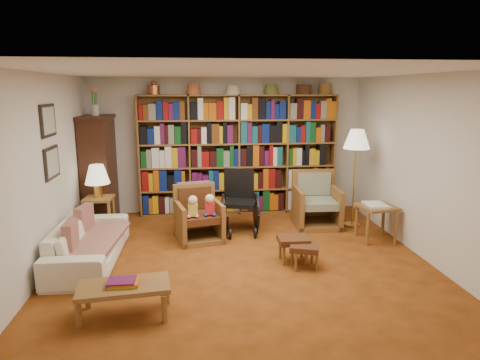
{
  "coord_description": "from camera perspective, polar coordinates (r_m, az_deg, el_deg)",
  "views": [
    {
      "loc": [
        -0.61,
        -5.47,
        2.3
      ],
      "look_at": [
        0.04,
        0.6,
        0.99
      ],
      "focal_mm": 32.0,
      "sensor_mm": 36.0,
      "label": 1
    }
  ],
  "objects": [
    {
      "name": "curio_cabinet",
      "position": [
        7.76,
        -18.27,
        1.47
      ],
      "size": [
        0.5,
        0.95,
        2.4
      ],
      "color": "#33150D",
      "rests_on": "floor"
    },
    {
      "name": "side_table_papers",
      "position": [
        6.9,
        17.75,
        -3.97
      ],
      "size": [
        0.6,
        0.6,
        0.58
      ],
      "color": "brown",
      "rests_on": "floor"
    },
    {
      "name": "coffee_table",
      "position": [
        4.67,
        -15.22,
        -13.78
      ],
      "size": [
        0.97,
        0.57,
        0.39
      ],
      "color": "brown",
      "rests_on": "floor"
    },
    {
      "name": "armchair_sage",
      "position": [
        7.48,
        9.99,
        -3.21
      ],
      "size": [
        0.77,
        0.8,
        0.92
      ],
      "color": "brown",
      "rests_on": "floor"
    },
    {
      "name": "wheelchair",
      "position": [
        7.02,
        -0.02,
        -3.13
      ],
      "size": [
        0.6,
        0.81,
        1.01
      ],
      "color": "black",
      "rests_on": "floor"
    },
    {
      "name": "framed_pictures",
      "position": [
        6.1,
        -24.01,
        4.68
      ],
      "size": [
        0.03,
        0.52,
        0.97
      ],
      "color": "black",
      "rests_on": "wall_left"
    },
    {
      "name": "table_lamp",
      "position": [
        7.11,
        -18.52,
        0.58
      ],
      "size": [
        0.39,
        0.39,
        0.53
      ],
      "color": "gold",
      "rests_on": "side_table_lamp"
    },
    {
      "name": "side_table_lamp",
      "position": [
        7.22,
        -18.25,
        -3.34
      ],
      "size": [
        0.46,
        0.46,
        0.6
      ],
      "color": "brown",
      "rests_on": "floor"
    },
    {
      "name": "footstool_a",
      "position": [
        5.87,
        7.11,
        -8.15
      ],
      "size": [
        0.41,
        0.35,
        0.35
      ],
      "color": "#4F2815",
      "rests_on": "floor"
    },
    {
      "name": "bookshelf",
      "position": [
        7.92,
        -0.19,
        3.87
      ],
      "size": [
        3.6,
        0.3,
        2.42
      ],
      "color": "brown",
      "rests_on": "floor"
    },
    {
      "name": "wall_left",
      "position": [
        5.88,
        -24.77,
        0.66
      ],
      "size": [
        0.0,
        5.0,
        5.0
      ],
      "primitive_type": "plane",
      "rotation": [
        1.57,
        0.0,
        1.57
      ],
      "color": "silver",
      "rests_on": "floor"
    },
    {
      "name": "armchair_leather",
      "position": [
        6.72,
        -5.49,
        -4.85
      ],
      "size": [
        0.82,
        0.84,
        0.85
      ],
      "color": "brown",
      "rests_on": "floor"
    },
    {
      "name": "cushion_left",
      "position": [
        6.45,
        -20.01,
        -5.33
      ],
      "size": [
        0.19,
        0.4,
        0.38
      ],
      "primitive_type": "cube",
      "rotation": [
        0.0,
        0.0,
        -0.2
      ],
      "color": "maroon",
      "rests_on": "sofa"
    },
    {
      "name": "wall_right",
      "position": [
        6.38,
        23.19,
        1.62
      ],
      "size": [
        0.0,
        5.0,
        5.0
      ],
      "primitive_type": "plane",
      "rotation": [
        1.57,
        0.0,
        -1.57
      ],
      "color": "silver",
      "rests_on": "floor"
    },
    {
      "name": "footstool_b",
      "position": [
        5.7,
        8.6,
        -9.1
      ],
      "size": [
        0.45,
        0.41,
        0.31
      ],
      "color": "#4F2815",
      "rests_on": "floor"
    },
    {
      "name": "wall_back",
      "position": [
        8.06,
        -1.74,
        4.58
      ],
      "size": [
        5.0,
        0.0,
        5.0
      ],
      "primitive_type": "plane",
      "rotation": [
        1.57,
        0.0,
        0.0
      ],
      "color": "silver",
      "rests_on": "floor"
    },
    {
      "name": "ceiling",
      "position": [
        5.5,
        0.26,
        14.16
      ],
      "size": [
        5.0,
        5.0,
        0.0
      ],
      "primitive_type": "plane",
      "rotation": [
        3.14,
        0.0,
        0.0
      ],
      "color": "white",
      "rests_on": "wall_back"
    },
    {
      "name": "sofa_throw",
      "position": [
        6.13,
        -19.03,
        -7.64
      ],
      "size": [
        0.82,
        1.37,
        0.04
      ],
      "primitive_type": "cube",
      "rotation": [
        0.0,
        0.0,
        -0.09
      ],
      "color": "#C7AE91",
      "rests_on": "sofa"
    },
    {
      "name": "cushion_right",
      "position": [
        5.81,
        -21.63,
        -7.37
      ],
      "size": [
        0.13,
        0.37,
        0.37
      ],
      "primitive_type": "cube",
      "rotation": [
        0.0,
        0.0,
        0.02
      ],
      "color": "maroon",
      "rests_on": "sofa"
    },
    {
      "name": "floor",
      "position": [
        5.96,
        0.23,
        -10.62
      ],
      "size": [
        5.0,
        5.0,
        0.0
      ],
      "primitive_type": "plane",
      "color": "#8E4515",
      "rests_on": "ground"
    },
    {
      "name": "floor_lamp",
      "position": [
        7.33,
        15.28,
        4.77
      ],
      "size": [
        0.44,
        0.44,
        1.65
      ],
      "color": "gold",
      "rests_on": "floor"
    },
    {
      "name": "wall_front",
      "position": [
        3.2,
        5.27,
        -7.09
      ],
      "size": [
        5.0,
        0.0,
        5.0
      ],
      "primitive_type": "plane",
      "rotation": [
        -1.57,
        0.0,
        0.0
      ],
      "color": "silver",
      "rests_on": "floor"
    },
    {
      "name": "sofa",
      "position": [
        6.15,
        -19.47,
        -7.81
      ],
      "size": [
        1.93,
        0.77,
        0.56
      ],
      "primitive_type": "imported",
      "rotation": [
        0.0,
        0.0,
        1.56
      ],
      "color": "#EFE7CA",
      "rests_on": "floor"
    }
  ]
}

